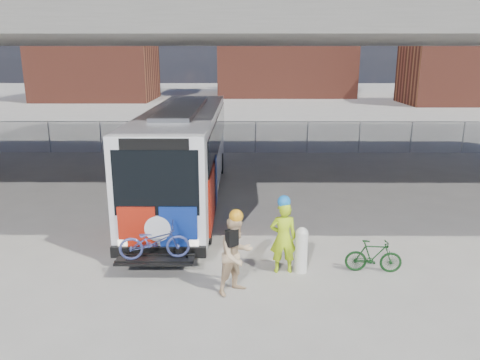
{
  "coord_description": "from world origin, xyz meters",
  "views": [
    {
      "loc": [
        0.25,
        -14.78,
        5.55
      ],
      "look_at": [
        0.16,
        -0.1,
        1.6
      ],
      "focal_mm": 35.0,
      "sensor_mm": 36.0,
      "label": 1
    }
  ],
  "objects_px": {
    "cyclist_hivis": "(283,236)",
    "cyclist_tan": "(236,254)",
    "bus": "(184,147)",
    "bollard": "(301,248)",
    "bike_parked": "(373,256)"
  },
  "relations": [
    {
      "from": "bus",
      "to": "bollard",
      "type": "distance_m",
      "value": 7.51
    },
    {
      "from": "cyclist_tan",
      "to": "bike_parked",
      "type": "bearing_deg",
      "value": -22.56
    },
    {
      "from": "cyclist_hivis",
      "to": "bike_parked",
      "type": "height_order",
      "value": "cyclist_hivis"
    },
    {
      "from": "cyclist_hivis",
      "to": "cyclist_tan",
      "type": "relative_size",
      "value": 1.0
    },
    {
      "from": "bus",
      "to": "cyclist_tan",
      "type": "height_order",
      "value": "bus"
    },
    {
      "from": "bus",
      "to": "cyclist_tan",
      "type": "bearing_deg",
      "value": -74.2
    },
    {
      "from": "cyclist_hivis",
      "to": "cyclist_tan",
      "type": "distance_m",
      "value": 1.62
    },
    {
      "from": "bus",
      "to": "cyclist_tan",
      "type": "relative_size",
      "value": 6.2
    },
    {
      "from": "bollard",
      "to": "cyclist_tan",
      "type": "bearing_deg",
      "value": -147.13
    },
    {
      "from": "bollard",
      "to": "bike_parked",
      "type": "bearing_deg",
      "value": 0.0
    },
    {
      "from": "bus",
      "to": "cyclist_hivis",
      "type": "distance_m",
      "value": 7.21
    },
    {
      "from": "cyclist_tan",
      "to": "bus",
      "type": "bearing_deg",
      "value": 66.32
    },
    {
      "from": "bollard",
      "to": "bike_parked",
      "type": "xyz_separation_m",
      "value": [
        1.9,
        0.0,
        -0.22
      ]
    },
    {
      "from": "bus",
      "to": "bollard",
      "type": "height_order",
      "value": "bus"
    },
    {
      "from": "cyclist_tan",
      "to": "bike_parked",
      "type": "xyz_separation_m",
      "value": [
        3.58,
        1.09,
        -0.55
      ]
    }
  ]
}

